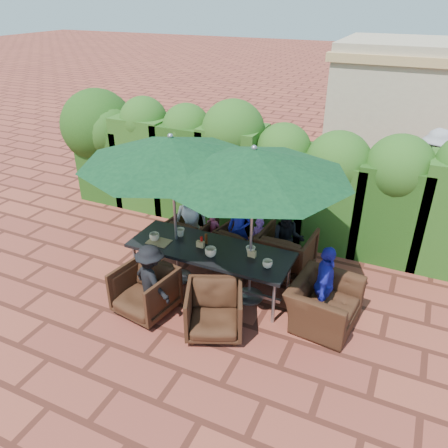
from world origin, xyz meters
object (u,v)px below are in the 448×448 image
at_px(chair_end_right, 324,297).
at_px(chair_near_left, 145,289).
at_px(dining_table, 210,253).
at_px(umbrella_left, 171,150).
at_px(umbrella_right, 254,163).
at_px(chair_far_left, 192,233).
at_px(chair_far_right, 286,250).
at_px(chair_near_right, 214,308).
at_px(chair_far_mid, 241,243).

bearing_deg(chair_end_right, chair_near_left, 115.61).
height_order(dining_table, umbrella_left, umbrella_left).
bearing_deg(umbrella_right, chair_end_right, -4.88).
xyz_separation_m(umbrella_right, chair_near_left, (-1.27, -0.94, -1.82)).
bearing_deg(chair_end_right, umbrella_left, 94.33).
relative_size(dining_table, chair_far_left, 3.41).
bearing_deg(chair_far_left, chair_far_right, -174.37).
bearing_deg(chair_far_left, chair_end_right, 164.07).
distance_m(dining_table, chair_far_left, 1.26).
xyz_separation_m(umbrella_left, chair_near_left, (-0.00, -0.93, -1.82)).
bearing_deg(chair_far_right, umbrella_left, 33.72).
relative_size(umbrella_right, chair_near_right, 3.46).
distance_m(umbrella_left, chair_near_left, 2.04).
height_order(chair_near_left, chair_near_right, chair_near_left).
distance_m(umbrella_left, chair_end_right, 3.01).
bearing_deg(chair_end_right, chair_far_left, 76.49).
height_order(chair_far_right, chair_near_left, chair_far_right).
bearing_deg(chair_far_right, chair_far_mid, 2.17).
bearing_deg(chair_far_mid, chair_near_left, 81.32).
height_order(umbrella_right, chair_near_right, umbrella_right).
bearing_deg(chair_near_left, chair_near_right, 10.41).
xyz_separation_m(dining_table, chair_end_right, (1.81, -0.05, -0.24)).
height_order(chair_near_left, chair_end_right, chair_end_right).
bearing_deg(chair_near_left, chair_far_right, 58.72).
bearing_deg(umbrella_right, chair_far_left, 149.66).
distance_m(dining_table, chair_near_right, 1.03).
bearing_deg(chair_near_left, chair_far_mid, 77.49).
bearing_deg(chair_near_left, dining_table, 64.01).
relative_size(umbrella_left, chair_near_right, 3.45).
distance_m(umbrella_left, umbrella_right, 1.26).
xyz_separation_m(umbrella_left, chair_far_left, (-0.20, 0.86, -1.84)).
relative_size(chair_near_right, chair_end_right, 0.78).
xyz_separation_m(umbrella_left, chair_far_right, (1.55, 0.91, -1.78)).
height_order(umbrella_left, chair_end_right, umbrella_left).
bearing_deg(chair_near_right, chair_near_left, 158.21).
bearing_deg(chair_near_right, chair_far_left, 103.05).
bearing_deg(chair_end_right, dining_table, 94.91).
xyz_separation_m(chair_far_left, chair_near_right, (1.30, -1.77, 0.02)).
bearing_deg(chair_far_mid, chair_far_right, -168.45).
height_order(umbrella_left, chair_far_mid, umbrella_left).
xyz_separation_m(dining_table, chair_far_left, (-0.82, 0.91, -0.30)).
relative_size(umbrella_left, chair_end_right, 2.68).
xyz_separation_m(umbrella_left, chair_far_mid, (0.73, 0.93, -1.85)).
bearing_deg(chair_near_left, umbrella_right, 45.51).
distance_m(umbrella_right, chair_far_right, 2.02).
distance_m(chair_far_left, chair_near_left, 1.81).
distance_m(umbrella_left, chair_far_right, 2.53).
xyz_separation_m(chair_far_mid, chair_far_right, (0.83, -0.02, 0.07)).
bearing_deg(chair_near_right, umbrella_left, 117.39).
relative_size(dining_table, chair_far_right, 2.94).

